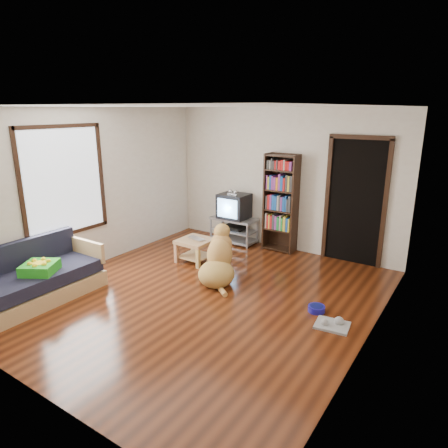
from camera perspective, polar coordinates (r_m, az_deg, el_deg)
The scene contains 18 objects.
ground at distance 5.81m, azimuth -3.01°, elevation -10.14°, with size 5.00×5.00×0.00m, color #59250F.
ceiling at distance 5.20m, azimuth -3.45°, elevation 16.46°, with size 5.00×5.00×0.00m, color white.
wall_back at distance 7.46m, azimuth 8.41°, elevation 6.22°, with size 4.50×4.50×0.00m, color beige.
wall_front at distance 3.76m, azimuth -26.74°, elevation -5.42°, with size 4.50×4.50×0.00m, color beige.
wall_left at distance 6.92m, azimuth -18.38°, elevation 4.77°, with size 5.00×5.00×0.00m, color beige.
wall_right at distance 4.44m, azimuth 20.77°, elevation -1.58°, with size 5.00×5.00×0.00m, color beige.
green_cushion at distance 6.00m, azimuth -24.82°, elevation -5.69°, with size 0.42×0.42×0.14m, color green.
laptop at distance 6.87m, azimuth -4.29°, elevation -2.17°, with size 0.34×0.22×0.03m, color silver.
dog_bowl at distance 5.50m, azimuth 13.07°, elevation -11.70°, with size 0.22×0.22×0.08m, color navy.
grey_rag at distance 5.22m, azimuth 15.19°, elevation -13.79°, with size 0.40×0.32×0.03m, color gray.
window at distance 6.58m, azimuth -21.85°, elevation 5.65°, with size 0.03×1.46×1.70m.
doorway at distance 7.02m, azimuth 18.27°, elevation 3.43°, with size 1.03×0.05×2.19m.
tv_stand at distance 7.91m, azimuth 1.43°, elevation -0.72°, with size 0.90×0.45×0.50m.
crt_tv at distance 7.80m, azimuth 1.54°, elevation 2.64°, with size 0.55×0.52×0.58m.
bookshelf at distance 7.36m, azimuth 8.14°, elevation 3.71°, with size 0.60×0.30×1.80m.
sofa at distance 6.17m, azimuth -25.41°, elevation -7.47°, with size 0.80×1.80×0.80m.
coffee_table at distance 6.93m, azimuth -4.12°, elevation -3.15°, with size 0.55×0.55×0.40m.
dog at distance 6.15m, azimuth -0.76°, elevation -5.28°, with size 0.75×0.98×0.88m.
Camera 1 is at (3.13, -4.16, 2.58)m, focal length 32.00 mm.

